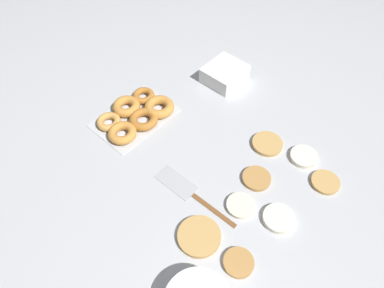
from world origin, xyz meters
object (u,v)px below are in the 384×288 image
object	(u,v)px
pancake_5	(279,218)
donut_tray	(136,114)
container_stack	(225,74)
pancake_0	(199,236)
pancake_2	(256,178)
pancake_3	(239,263)
pancake_6	(325,182)
pancake_7	(240,205)
spatula	(184,188)
pancake_4	(267,144)
pancake_1	(304,157)

from	to	relation	value
pancake_5	donut_tray	bearing A→B (deg)	-89.69
container_stack	pancake_0	bearing A→B (deg)	32.66
pancake_2	pancake_3	distance (m)	0.27
pancake_6	pancake_7	distance (m)	0.28
pancake_0	container_stack	size ratio (longest dim) A/B	0.80
pancake_3	spatula	xyz separation A→B (m)	(-0.07, -0.26, -0.00)
pancake_4	pancake_7	world-z (taller)	same
pancake_6	pancake_3	bearing A→B (deg)	-7.39
pancake_5	pancake_7	bearing A→B (deg)	-69.65
pancake_0	pancake_2	world-z (taller)	pancake_0
pancake_2	pancake_7	xyz separation A→B (m)	(0.11, 0.02, 0.00)
pancake_3	pancake_7	xyz separation A→B (m)	(-0.14, -0.10, -0.00)
pancake_5	pancake_7	world-z (taller)	pancake_5
pancake_2	pancake_6	bearing A→B (deg)	128.36
pancake_2	pancake_5	xyz separation A→B (m)	(0.07, 0.12, 0.00)
pancake_0	pancake_3	world-z (taller)	pancake_0
pancake_2	container_stack	distance (m)	0.46
pancake_5	spatula	bearing A→B (deg)	-68.77
pancake_3	donut_tray	distance (m)	0.60
pancake_2	pancake_3	xyz separation A→B (m)	(0.24, 0.11, 0.00)
pancake_1	pancake_7	bearing A→B (deg)	-9.40
pancake_3	container_stack	size ratio (longest dim) A/B	0.55
pancake_4	container_stack	xyz separation A→B (m)	(-0.16, -0.31, 0.02)
pancake_0	container_stack	xyz separation A→B (m)	(-0.55, -0.35, 0.02)
pancake_0	pancake_4	bearing A→B (deg)	-173.60
pancake_0	donut_tray	bearing A→B (deg)	-112.25
pancake_3	pancake_6	distance (m)	0.37
pancake_3	pancake_7	size ratio (longest dim) A/B	0.99
pancake_5	pancake_7	xyz separation A→B (m)	(0.04, -0.10, -0.00)
pancake_2	pancake_7	world-z (taller)	same
pancake_4	pancake_7	size ratio (longest dim) A/B	1.22
pancake_6	pancake_7	xyz separation A→B (m)	(0.23, -0.14, 0.00)
donut_tray	spatula	xyz separation A→B (m)	(0.10, 0.32, -0.02)
pancake_2	pancake_1	bearing A→B (deg)	158.94
pancake_0	pancake_5	xyz separation A→B (m)	(-0.19, 0.13, 0.00)
pancake_4	spatula	world-z (taller)	pancake_4
pancake_0	pancake_7	bearing A→B (deg)	169.79
pancake_7	container_stack	distance (m)	0.55
pancake_0	donut_tray	world-z (taller)	donut_tray
pancake_2	pancake_3	size ratio (longest dim) A/B	1.08
pancake_4	pancake_6	distance (m)	0.21
pancake_2	pancake_4	world-z (taller)	same
pancake_0	pancake_4	world-z (taller)	pancake_0
pancake_3	pancake_4	distance (m)	0.41
container_stack	pancake_7	bearing A→B (deg)	43.57
donut_tray	pancake_0	bearing A→B (deg)	67.75
pancake_1	pancake_7	size ratio (longest dim) A/B	1.05
pancake_3	spatula	distance (m)	0.27
pancake_1	pancake_7	world-z (taller)	pancake_1
pancake_4	spatula	bearing A→B (deg)	-16.51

